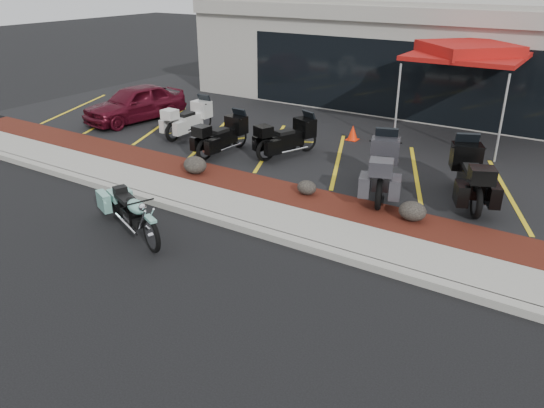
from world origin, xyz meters
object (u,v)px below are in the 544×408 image
Objects in this scene: hero_cruiser at (151,230)px; traffic_cone at (353,133)px; touring_white at (204,113)px; popup_canopy at (468,52)px; parked_car at (135,103)px.

hero_cruiser is 8.30m from traffic_cone.
hero_cruiser is 7.86m from touring_white.
popup_canopy is at bearing -63.76° from touring_white.
popup_canopy reaches higher than traffic_cone.
popup_canopy reaches higher than hero_cruiser.
hero_cruiser is 0.81× the size of popup_canopy.
touring_white is at bearing -158.54° from popup_canopy.
parked_car is (-2.78, -0.33, 0.02)m from touring_white.
hero_cruiser is at bearing -146.56° from touring_white.
hero_cruiser is 9.41m from parked_car.
popup_canopy is at bearing 96.24° from hero_cruiser.
parked_car is at bearing -164.86° from traffic_cone.
traffic_cone is at bearing 25.02° from parked_car.
parked_car reaches higher than touring_white.
hero_cruiser is 5.84× the size of traffic_cone.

